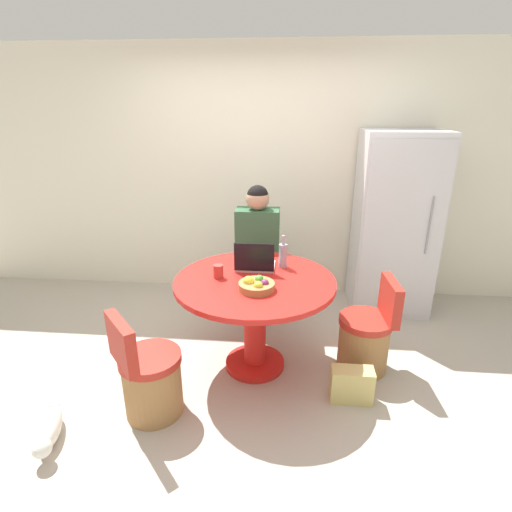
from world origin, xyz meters
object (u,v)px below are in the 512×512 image
object	(u,v)px
person_seated	(258,247)
bottle	(283,255)
dining_table	(255,302)
refrigerator	(394,225)
laptop	(255,263)
chair_right_side	(366,338)
chair_near_left_corner	(150,379)
cat	(49,429)
handbag	(352,385)
fruit_bowl	(256,285)

from	to	relation	value
person_seated	bottle	world-z (taller)	person_seated
dining_table	person_seated	size ratio (longest dim) A/B	0.91
refrigerator	dining_table	xyz separation A→B (m)	(-1.28, -1.17, -0.31)
laptop	dining_table	bearing A→B (deg)	94.72
refrigerator	chair_right_side	bearing A→B (deg)	-109.74
chair_near_left_corner	cat	world-z (taller)	chair_near_left_corner
chair_near_left_corner	bottle	distance (m)	1.36
person_seated	handbag	size ratio (longest dim) A/B	4.46
person_seated	fruit_bowl	world-z (taller)	person_seated
chair_near_left_corner	handbag	bearing A→B (deg)	-121.57
refrigerator	chair_near_left_corner	distance (m)	2.69
handbag	bottle	bearing A→B (deg)	131.08
laptop	refrigerator	bearing A→B (deg)	-143.33
refrigerator	cat	size ratio (longest dim) A/B	3.65
chair_near_left_corner	handbag	distance (m)	1.42
dining_table	bottle	xyz separation A→B (m)	(0.20, 0.26, 0.30)
bottle	chair_right_side	bearing A→B (deg)	-16.86
refrigerator	handbag	xyz separation A→B (m)	(-0.55, -1.51, -0.77)
laptop	cat	distance (m)	1.79
dining_table	person_seated	bearing A→B (deg)	93.25
fruit_bowl	cat	world-z (taller)	fruit_bowl
chair_right_side	cat	xyz separation A→B (m)	(-2.12, -0.95, -0.19)
refrigerator	chair_right_side	xyz separation A→B (m)	(-0.40, -1.11, -0.62)
dining_table	fruit_bowl	xyz separation A→B (m)	(0.03, -0.18, 0.23)
chair_near_left_corner	person_seated	world-z (taller)	person_seated
dining_table	chair_right_side	distance (m)	0.94
dining_table	handbag	xyz separation A→B (m)	(0.73, -0.34, -0.45)
dining_table	person_seated	distance (m)	0.85
refrigerator	person_seated	xyz separation A→B (m)	(-1.33, -0.33, -0.16)
bottle	handbag	distance (m)	1.10
chair_near_left_corner	chair_right_side	bearing A→B (deg)	-108.97
dining_table	bottle	bearing A→B (deg)	52.22
bottle	fruit_bowl	bearing A→B (deg)	-111.73
refrigerator	chair_near_left_corner	world-z (taller)	refrigerator
person_seated	chair_near_left_corner	bearing A→B (deg)	66.60
dining_table	person_seated	world-z (taller)	person_seated
chair_right_side	person_seated	distance (m)	1.30
fruit_bowl	cat	bearing A→B (deg)	-150.60
fruit_bowl	handbag	bearing A→B (deg)	-13.02
chair_near_left_corner	person_seated	xyz separation A→B (m)	(0.61, 1.42, 0.47)
bottle	cat	world-z (taller)	bottle
handbag	refrigerator	bearing A→B (deg)	69.90
laptop	bottle	size ratio (longest dim) A/B	1.17
chair_right_side	fruit_bowl	xyz separation A→B (m)	(-0.86, -0.24, 0.54)
dining_table	laptop	size ratio (longest dim) A/B	3.92
person_seated	cat	xyz separation A→B (m)	(-1.19, -1.72, -0.65)
chair_right_side	bottle	world-z (taller)	bottle
chair_right_side	laptop	size ratio (longest dim) A/B	2.49
dining_table	chair_right_side	world-z (taller)	dining_table
fruit_bowl	handbag	world-z (taller)	fruit_bowl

